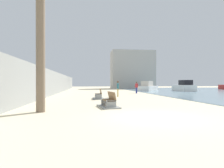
# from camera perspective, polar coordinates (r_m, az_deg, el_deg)

# --- Properties ---
(ground_plane) EXTENTS (120.00, 120.00, 0.00)m
(ground_plane) POSITION_cam_1_polar(r_m,az_deg,el_deg) (26.60, -1.16, -3.02)
(ground_plane) COLOR beige
(seawall) EXTENTS (0.80, 64.00, 3.07)m
(seawall) POSITION_cam_1_polar(r_m,az_deg,el_deg) (26.80, -17.31, 0.28)
(seawall) COLOR gray
(seawall) RESTS_ON ground
(bench_near) EXTENTS (1.38, 2.23, 0.98)m
(bench_near) POSITION_cam_1_polar(r_m,az_deg,el_deg) (12.50, -0.98, -5.68)
(bench_near) COLOR gray
(bench_near) RESTS_ON ground
(bench_far) EXTENTS (1.13, 2.12, 0.98)m
(bench_far) POSITION_cam_1_polar(r_m,az_deg,el_deg) (18.89, -3.95, -3.66)
(bench_far) COLOR gray
(bench_far) RESTS_ON ground
(person_walking) EXTENTS (0.35, 0.45, 1.73)m
(person_walking) POSITION_cam_1_polar(r_m,az_deg,el_deg) (29.13, 7.17, -0.74)
(person_walking) COLOR navy
(person_walking) RESTS_ON ground
(person_standing) EXTENTS (0.24, 0.53, 1.79)m
(person_standing) POSITION_cam_1_polar(r_m,az_deg,el_deg) (21.74, 1.72, -0.98)
(person_standing) COLOR gold
(person_standing) RESTS_ON ground
(boat_outer) EXTENTS (2.67, 6.31, 2.04)m
(boat_outer) POSITION_cam_1_polar(r_m,az_deg,el_deg) (39.26, 20.21, -0.79)
(boat_outer) COLOR white
(boat_outer) RESTS_ON water_bay
(boat_distant) EXTENTS (6.01, 7.63, 1.88)m
(boat_distant) POSITION_cam_1_polar(r_m,az_deg,el_deg) (39.68, 10.55, -0.88)
(boat_distant) COLOR white
(boat_distant) RESTS_ON water_bay
(harbor_building) EXTENTS (12.00, 6.00, 10.55)m
(harbor_building) POSITION_cam_1_polar(r_m,az_deg,el_deg) (56.05, 5.95, 4.12)
(harbor_building) COLOR #ADAAA3
(harbor_building) RESTS_ON ground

